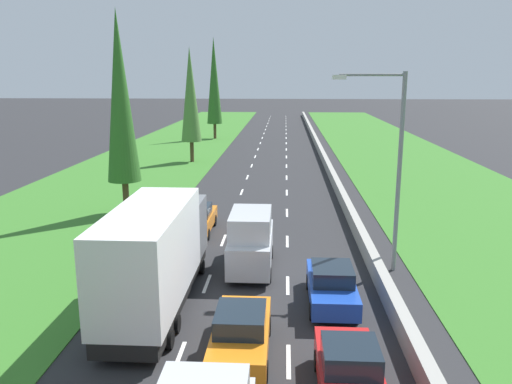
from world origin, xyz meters
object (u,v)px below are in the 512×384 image
silver_van_centre_lane_third (251,241)px  poplar_tree_fourth (214,81)px  red_hatchback_right_lane (349,370)px  poplar_tree_second (120,97)px  poplar_tree_third (190,95)px  white_box_truck_left_lane (156,254)px  blue_sedan_right_lane (332,285)px  street_light_mast (392,158)px  orange_sedan_centre_lane (241,333)px  orange_sedan_left_lane (197,219)px

silver_van_centre_lane_third → poplar_tree_fourth: (-8.58, 50.85, 6.76)m
red_hatchback_right_lane → poplar_tree_second: size_ratio=0.30×
silver_van_centre_lane_third → red_hatchback_right_lane: bearing=-70.6°
silver_van_centre_lane_third → poplar_tree_third: poplar_tree_third is taller
white_box_truck_left_lane → poplar_tree_second: (-5.47, 13.62, 5.32)m
poplar_tree_third → blue_sedan_right_lane: bearing=-71.1°
blue_sedan_right_lane → poplar_tree_fourth: poplar_tree_fourth is taller
street_light_mast → poplar_tree_third: bearing=115.8°
blue_sedan_right_lane → poplar_tree_fourth: 56.17m
poplar_tree_third → poplar_tree_fourth: 20.62m
silver_van_centre_lane_third → poplar_tree_fourth: size_ratio=0.34×
orange_sedan_centre_lane → red_hatchback_right_lane: bearing=-31.9°
red_hatchback_right_lane → orange_sedan_centre_lane: red_hatchback_right_lane is taller
blue_sedan_right_lane → white_box_truck_left_lane: (-6.74, -0.59, 1.37)m
poplar_tree_third → poplar_tree_fourth: (-0.37, 20.58, 1.23)m
red_hatchback_right_lane → white_box_truck_left_lane: white_box_truck_left_lane is taller
blue_sedan_right_lane → poplar_tree_third: 36.26m
white_box_truck_left_lane → poplar_tree_fourth: poplar_tree_fourth is taller
blue_sedan_right_lane → orange_sedan_centre_lane: size_ratio=1.00×
silver_van_centre_lane_third → street_light_mast: 7.35m
white_box_truck_left_lane → orange_sedan_centre_lane: bearing=-44.0°
street_light_mast → orange_sedan_left_lane: bearing=151.5°
white_box_truck_left_lane → poplar_tree_third: 35.06m
orange_sedan_left_lane → orange_sedan_centre_lane: size_ratio=1.00×
blue_sedan_right_lane → poplar_tree_third: poplar_tree_third is taller
red_hatchback_right_lane → poplar_tree_third: size_ratio=0.33×
orange_sedan_left_lane → white_box_truck_left_lane: bearing=-89.2°
silver_van_centre_lane_third → poplar_tree_second: 14.32m
orange_sedan_left_lane → poplar_tree_fourth: (-5.09, 45.22, 7.35)m
white_box_truck_left_lane → poplar_tree_second: size_ratio=0.73×
silver_van_centre_lane_third → street_light_mast: size_ratio=0.54×
orange_sedan_centre_lane → poplar_tree_fourth: poplar_tree_fourth is taller
silver_van_centre_lane_third → poplar_tree_fourth: 52.01m
blue_sedan_right_lane → orange_sedan_left_lane: size_ratio=1.00×
orange_sedan_left_lane → street_light_mast: size_ratio=0.50×
silver_van_centre_lane_third → poplar_tree_third: size_ratio=0.42×
white_box_truck_left_lane → orange_sedan_left_lane: 9.85m
orange_sedan_centre_lane → silver_van_centre_lane_third: 7.55m
poplar_tree_second → poplar_tree_third: (0.60, 20.77, -0.57)m
red_hatchback_right_lane → white_box_truck_left_lane: 8.69m
orange_sedan_left_lane → street_light_mast: bearing=-28.5°
red_hatchback_right_lane → orange_sedan_centre_lane: 3.73m
orange_sedan_centre_lane → silver_van_centre_lane_third: size_ratio=0.92×
orange_sedan_centre_lane → street_light_mast: (6.08, 7.86, 4.42)m
white_box_truck_left_lane → silver_van_centre_lane_third: white_box_truck_left_lane is taller
silver_van_centre_lane_third → poplar_tree_second: size_ratio=0.38×
red_hatchback_right_lane → blue_sedan_right_lane: (0.05, 5.96, -0.02)m
blue_sedan_right_lane → white_box_truck_left_lane: white_box_truck_left_lane is taller
orange_sedan_centre_lane → street_light_mast: size_ratio=0.50×
poplar_tree_second → poplar_tree_fourth: bearing=89.7°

